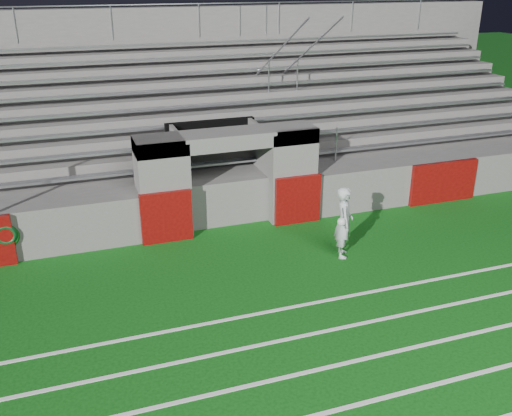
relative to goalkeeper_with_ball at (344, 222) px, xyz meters
name	(u,v)px	position (x,y,z in m)	size (l,w,h in m)	color
ground	(274,284)	(-2.06, -0.77, -0.89)	(90.00, 90.00, 0.00)	#0C480F
stadium_structure	(190,131)	(-2.06, 7.20, 0.61)	(26.00, 8.48, 5.42)	#5A5855
goalkeeper_with_ball	(344,222)	(0.00, 0.00, 0.00)	(0.63, 0.75, 1.77)	#ADB3B7
hose_coil	(6,236)	(-7.62, 2.16, -0.15)	(0.59, 0.15, 0.59)	#0B3B0E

